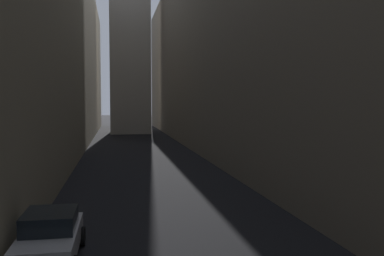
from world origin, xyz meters
name	(u,v)px	position (x,y,z in m)	size (l,w,h in m)	color
ground_plane	(143,159)	(0.00, 48.00, 0.00)	(264.00, 264.00, 0.00)	black
building_block_left	(2,35)	(-12.07, 50.00, 11.00)	(13.14, 108.00, 21.99)	gray
building_block_right	(274,37)	(13.01, 50.00, 11.53)	(15.01, 108.00, 23.06)	#756B5B
parked_car_left_far	(50,236)	(-4.40, 24.10, 0.82)	(1.95, 4.17, 1.61)	#B7B7BC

